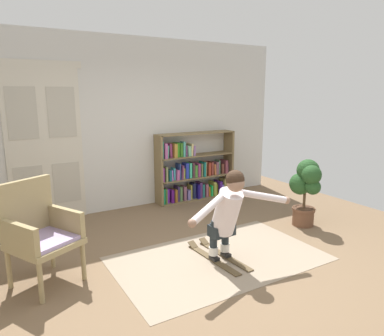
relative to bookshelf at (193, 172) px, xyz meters
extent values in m
plane|color=brown|center=(-1.16, -2.39, -0.52)|extent=(7.20, 7.20, 0.00)
cube|color=silver|center=(-1.16, 0.21, 0.93)|extent=(6.00, 0.10, 2.90)
cube|color=beige|center=(-2.79, 0.16, 0.65)|extent=(0.55, 0.04, 2.35)
cube|color=#B6B0A0|center=(-2.79, 0.14, 1.17)|extent=(0.41, 0.01, 0.76)
cube|color=#B6B0A0|center=(-2.79, 0.14, 0.06)|extent=(0.41, 0.01, 0.64)
cube|color=beige|center=(-2.24, 0.16, 0.65)|extent=(0.55, 0.04, 2.35)
cube|color=#B6B0A0|center=(-2.24, 0.14, 1.17)|extent=(0.41, 0.01, 0.76)
cube|color=#B6B0A0|center=(-2.24, 0.14, 0.06)|extent=(0.41, 0.01, 0.64)
cube|color=beige|center=(-2.52, 0.16, 1.88)|extent=(1.22, 0.04, 0.10)
cube|color=gray|center=(-0.99, -2.29, -0.52)|extent=(2.51, 1.52, 0.01)
cube|color=olive|center=(-0.70, 0.00, 0.11)|extent=(0.04, 0.30, 1.26)
cube|color=olive|center=(0.82, 0.00, 0.11)|extent=(0.04, 0.30, 1.26)
cube|color=olive|center=(0.06, 0.00, -0.51)|extent=(1.52, 0.30, 0.02)
cube|color=olive|center=(0.06, 0.00, -0.10)|extent=(1.52, 0.30, 0.02)
cube|color=olive|center=(0.06, 0.00, 0.32)|extent=(1.52, 0.30, 0.02)
cube|color=olive|center=(0.06, 0.00, 0.73)|extent=(1.52, 0.30, 0.02)
cube|color=#1A8F56|center=(-0.65, 0.02, -0.36)|extent=(0.07, 0.24, 0.28)
cube|color=#4D6E30|center=(-0.60, 0.00, -0.36)|extent=(0.03, 0.24, 0.28)
cube|color=purple|center=(-0.54, 0.02, -0.38)|extent=(0.04, 0.16, 0.26)
cube|color=#4D146C|center=(-0.47, -0.02, -0.38)|extent=(0.06, 0.17, 0.24)
cube|color=brown|center=(-0.40, -0.01, -0.39)|extent=(0.05, 0.19, 0.24)
cube|color=#382A5B|center=(-0.34, 0.01, -0.36)|extent=(0.04, 0.18, 0.29)
cube|color=#507745|center=(-0.29, 0.00, -0.37)|extent=(0.05, 0.17, 0.27)
cube|color=#7F5166|center=(-0.21, 0.00, -0.37)|extent=(0.06, 0.17, 0.27)
cube|color=#7168B1|center=(-0.12, 0.00, -0.41)|extent=(0.06, 0.19, 0.19)
cube|color=#A9A845|center=(-0.06, 0.01, -0.37)|extent=(0.03, 0.16, 0.27)
cube|color=#1F264E|center=(0.00, 0.01, -0.36)|extent=(0.06, 0.16, 0.30)
cube|color=navy|center=(0.07, -0.01, -0.37)|extent=(0.05, 0.23, 0.28)
cube|color=#502D67|center=(0.14, 0.01, -0.35)|extent=(0.06, 0.19, 0.30)
cube|color=#237370|center=(0.19, 0.00, -0.38)|extent=(0.04, 0.18, 0.26)
cube|color=#945067|center=(0.27, 0.01, -0.38)|extent=(0.05, 0.22, 0.25)
cube|color=#B07720|center=(0.33, 0.01, -0.41)|extent=(0.04, 0.20, 0.19)
cube|color=#1FCB62|center=(0.39, 0.00, -0.40)|extent=(0.04, 0.17, 0.20)
cube|color=#9B9F41|center=(0.44, -0.02, -0.37)|extent=(0.07, 0.22, 0.27)
cube|color=#50560E|center=(0.51, 0.01, -0.39)|extent=(0.05, 0.19, 0.23)
cube|color=#4C2294|center=(0.57, -0.01, -0.37)|extent=(0.07, 0.23, 0.27)
cube|color=#6D63D0|center=(0.64, -0.01, -0.41)|extent=(0.05, 0.16, 0.19)
cube|color=tan|center=(0.71, 0.02, -0.36)|extent=(0.05, 0.17, 0.29)
cube|color=#706515|center=(0.76, 0.00, -0.37)|extent=(0.03, 0.14, 0.27)
cube|color=purple|center=(-0.66, -0.01, 0.04)|extent=(0.04, 0.19, 0.25)
cube|color=#7D8B55|center=(-0.59, -0.02, 0.04)|extent=(0.04, 0.20, 0.26)
cube|color=#145565|center=(-0.52, -0.01, 0.01)|extent=(0.05, 0.20, 0.20)
cube|color=#B766C6|center=(-0.47, -0.02, 0.01)|extent=(0.04, 0.16, 0.19)
cube|color=#42C0C4|center=(-0.42, 0.00, 0.02)|extent=(0.03, 0.15, 0.22)
cube|color=#B35695|center=(-0.37, -0.02, 0.00)|extent=(0.06, 0.21, 0.19)
cube|color=navy|center=(-0.31, -0.02, 0.06)|extent=(0.04, 0.17, 0.30)
cube|color=#74365F|center=(-0.27, -0.01, 0.04)|extent=(0.05, 0.22, 0.26)
cube|color=#909C3B|center=(-0.23, 0.00, 0.01)|extent=(0.04, 0.17, 0.20)
cube|color=#2639BF|center=(-0.16, 0.01, 0.05)|extent=(0.06, 0.17, 0.28)
cube|color=#3ECC96|center=(-0.08, 0.00, 0.05)|extent=(0.05, 0.17, 0.28)
cube|color=#4E2E39|center=(-0.02, 0.01, 0.05)|extent=(0.04, 0.19, 0.28)
cube|color=#427F2F|center=(0.03, -0.02, 0.02)|extent=(0.05, 0.14, 0.23)
cube|color=#973A78|center=(0.10, 0.01, 0.04)|extent=(0.05, 0.21, 0.26)
cube|color=#647044|center=(0.15, -0.02, 0.03)|extent=(0.03, 0.18, 0.25)
cube|color=#19746F|center=(0.20, -0.02, 0.05)|extent=(0.04, 0.21, 0.27)
cube|color=#9B6E44|center=(0.26, 0.00, 0.05)|extent=(0.03, 0.17, 0.27)
cube|color=maroon|center=(0.32, -0.02, 0.04)|extent=(0.06, 0.18, 0.25)
cube|color=brown|center=(0.39, 0.01, 0.04)|extent=(0.03, 0.20, 0.26)
cube|color=#B26336|center=(0.44, -0.01, 0.01)|extent=(0.05, 0.19, 0.21)
cube|color=#6F475C|center=(0.51, -0.02, 0.03)|extent=(0.06, 0.15, 0.24)
cube|color=#518A65|center=(0.57, 0.02, 0.04)|extent=(0.04, 0.16, 0.26)
cube|color=brown|center=(0.63, 0.01, 0.01)|extent=(0.04, 0.20, 0.20)
cube|color=brown|center=(0.71, -0.01, 0.04)|extent=(0.05, 0.20, 0.26)
cube|color=brown|center=(0.75, 0.01, 0.01)|extent=(0.03, 0.19, 0.19)
cube|color=#2DCC99|center=(-0.66, -0.01, 0.48)|extent=(0.04, 0.17, 0.30)
cube|color=#A8518F|center=(-0.60, -0.02, 0.46)|extent=(0.05, 0.22, 0.27)
cube|color=teal|center=(-0.54, 0.00, 0.44)|extent=(0.04, 0.15, 0.22)
cube|color=#873563|center=(-0.48, 0.02, 0.45)|extent=(0.05, 0.16, 0.25)
cube|color=#A87D32|center=(-0.41, -0.02, 0.45)|extent=(0.06, 0.20, 0.25)
cube|color=#33891F|center=(-0.34, 0.01, 0.45)|extent=(0.06, 0.18, 0.25)
cube|color=#347124|center=(-0.27, 0.01, 0.45)|extent=(0.05, 0.18, 0.25)
cube|color=#4EB0A6|center=(-0.22, -0.01, 0.46)|extent=(0.04, 0.15, 0.27)
cube|color=#623A61|center=(-0.18, 0.01, 0.42)|extent=(0.03, 0.20, 0.20)
cube|color=#73B48C|center=(-0.12, 0.01, 0.42)|extent=(0.07, 0.23, 0.19)
cube|color=#D6C384|center=(-0.06, 0.02, 0.44)|extent=(0.05, 0.20, 0.22)
cube|color=#9467AD|center=(-0.01, -0.01, 0.42)|extent=(0.04, 0.16, 0.18)
cylinder|color=#9B895D|center=(-2.99, -2.20, -0.31)|extent=(0.07, 0.07, 0.42)
cylinder|color=#9B895D|center=(-2.53, -1.96, -0.31)|extent=(0.07, 0.07, 0.42)
cylinder|color=#9B895D|center=(-3.23, -1.74, -0.31)|extent=(0.07, 0.07, 0.42)
cylinder|color=#9B895D|center=(-2.77, -1.50, -0.31)|extent=(0.07, 0.07, 0.42)
cube|color=#9B895D|center=(-2.88, -1.85, -0.07)|extent=(0.81, 0.81, 0.06)
cube|color=#A691C1|center=(-2.88, -1.85, -0.02)|extent=(0.73, 0.73, 0.04)
cube|color=#9B895D|center=(-3.00, -1.61, 0.28)|extent=(0.56, 0.33, 0.60)
cube|color=#9B895D|center=(-3.12, -1.97, 0.10)|extent=(0.31, 0.52, 0.28)
cube|color=#9B895D|center=(-2.64, -1.72, 0.10)|extent=(0.31, 0.52, 0.28)
cylinder|color=brown|center=(0.76, -2.01, -0.39)|extent=(0.32, 0.32, 0.27)
cylinder|color=brown|center=(0.76, -2.01, -0.27)|extent=(0.34, 0.34, 0.04)
cylinder|color=#4C3823|center=(0.76, -2.01, -0.07)|extent=(0.04, 0.04, 0.36)
sphere|color=#224921|center=(0.75, -2.13, 0.29)|extent=(0.29, 0.29, 0.29)
sphere|color=#224921|center=(0.74, -1.94, 0.11)|extent=(0.33, 0.33, 0.33)
sphere|color=#224921|center=(0.81, -2.00, 0.32)|extent=(0.33, 0.33, 0.33)
sphere|color=#224921|center=(0.77, -2.15, 0.11)|extent=(0.23, 0.23, 0.23)
cube|color=brown|center=(-1.08, -2.30, -0.51)|extent=(0.15, 0.94, 0.01)
cube|color=brown|center=(-1.10, -1.86, -0.48)|extent=(0.10, 0.12, 0.06)
cube|color=black|center=(-1.08, -2.32, -0.49)|extent=(0.09, 0.12, 0.04)
cube|color=brown|center=(-0.90, -2.29, -0.51)|extent=(0.15, 0.94, 0.01)
cube|color=brown|center=(-0.92, -1.85, -0.48)|extent=(0.10, 0.12, 0.06)
cube|color=black|center=(-0.90, -2.31, -0.49)|extent=(0.09, 0.12, 0.04)
cylinder|color=white|center=(-1.08, -2.30, -0.40)|extent=(0.12, 0.12, 0.10)
cylinder|color=#1E272B|center=(-1.08, -2.30, -0.20)|extent=(0.10, 0.10, 0.30)
cylinder|color=#1E272B|center=(-1.07, -2.34, -0.12)|extent=(0.12, 0.12, 0.22)
cylinder|color=white|center=(-0.90, -2.29, -0.40)|extent=(0.12, 0.12, 0.10)
cylinder|color=#1E272B|center=(-0.90, -2.29, -0.20)|extent=(0.10, 0.10, 0.30)
cylinder|color=#1E272B|center=(-0.90, -2.33, -0.12)|extent=(0.12, 0.12, 0.22)
cube|color=#1E272B|center=(-0.99, -2.34, -0.14)|extent=(0.31, 0.20, 0.14)
cylinder|color=silver|center=(-0.98, -2.42, 0.11)|extent=(0.31, 0.45, 0.58)
sphere|color=#9B745D|center=(-0.97, -2.56, 0.49)|extent=(0.21, 0.21, 0.20)
sphere|color=#382619|center=(-0.97, -2.55, 0.53)|extent=(0.22, 0.22, 0.21)
cylinder|color=silver|center=(-1.38, -2.63, 0.27)|extent=(0.56, 0.32, 0.21)
sphere|color=#9B745D|center=(-1.64, -2.75, 0.21)|extent=(0.10, 0.10, 0.09)
cylinder|color=silver|center=(-0.56, -2.58, 0.27)|extent=(0.58, 0.26, 0.21)
sphere|color=#9B745D|center=(-0.29, -2.67, 0.21)|extent=(0.10, 0.10, 0.09)
camera|label=1|loc=(-3.31, -5.58, 1.46)|focal=33.27mm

